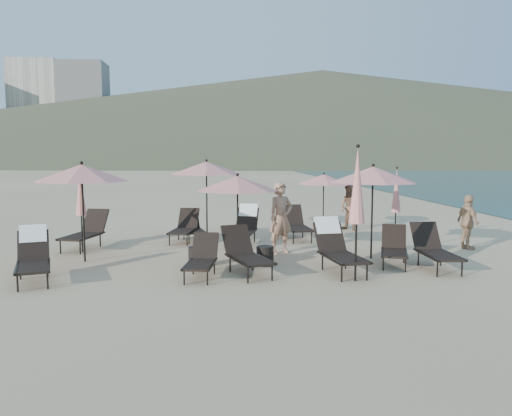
{
  "coord_description": "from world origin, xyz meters",
  "views": [
    {
      "loc": [
        -1.75,
        -10.93,
        2.63
      ],
      "look_at": [
        -0.78,
        3.5,
        1.1
      ],
      "focal_mm": 35.0,
      "sensor_mm": 36.0,
      "label": 1
    }
  ],
  "objects": [
    {
      "name": "lounger_5",
      "position": [
        3.17,
        0.21,
        0.47
      ],
      "size": [
        0.69,
        1.75,
        1.0
      ],
      "rotation": [
        0.0,
        0.0,
        -0.01
      ],
      "color": "black",
      "rests_on": "ground"
    },
    {
      "name": "volcanic_headland",
      "position": [
        71.37,
        302.62,
        26.49
      ],
      "size": [
        690.0,
        690.0,
        55.0
      ],
      "color": "brown",
      "rests_on": "ground"
    },
    {
      "name": "lounger_8",
      "position": [
        -2.92,
        4.32,
        0.45
      ],
      "size": [
        0.91,
        1.75,
        0.96
      ],
      "rotation": [
        0.0,
        0.0,
        -0.17
      ],
      "color": "black",
      "rests_on": "ground"
    },
    {
      "name": "hotel_skyline",
      "position": [
        -93.62,
        271.21,
        24.18
      ],
      "size": [
        109.0,
        82.0,
        55.0
      ],
      "color": "beige",
      "rests_on": "ground"
    },
    {
      "name": "lounger_2",
      "position": [
        -1.24,
        -0.01,
        0.47
      ],
      "size": [
        1.19,
        1.87,
        1.01
      ],
      "rotation": [
        0.0,
        0.0,
        0.33
      ],
      "color": "black",
      "rests_on": "ground"
    },
    {
      "name": "beachgoer_b",
      "position": [
        2.71,
        6.22,
        0.8
      ],
      "size": [
        0.96,
        0.99,
        1.6
      ],
      "primitive_type": "imported",
      "rotation": [
        0.0,
        0.0,
        -0.9
      ],
      "color": "#90634A",
      "rests_on": "ground"
    },
    {
      "name": "umbrella_open_0",
      "position": [
        -5.18,
        1.53,
        2.2
      ],
      "size": [
        2.31,
        2.31,
        2.49
      ],
      "color": "black",
      "rests_on": "ground"
    },
    {
      "name": "umbrella_open_2",
      "position": [
        2.04,
        1.43,
        2.14
      ],
      "size": [
        2.25,
        2.25,
        2.43
      ],
      "color": "black",
      "rests_on": "ground"
    },
    {
      "name": "umbrella_open_3",
      "position": [
        -2.27,
        5.36,
        2.22
      ],
      "size": [
        2.33,
        2.33,
        2.51
      ],
      "color": "black",
      "rests_on": "ground"
    },
    {
      "name": "lounger_10",
      "position": [
        0.56,
        4.49,
        0.48
      ],
      "size": [
        0.82,
        1.83,
        1.03
      ],
      "rotation": [
        0.0,
        0.0,
        0.08
      ],
      "color": "black",
      "rests_on": "ground"
    },
    {
      "name": "beachgoer_a",
      "position": [
        -0.19,
        2.28,
        0.96
      ],
      "size": [
        0.83,
        0.7,
        1.92
      ],
      "primitive_type": "imported",
      "rotation": [
        0.0,
        0.0,
        0.42
      ],
      "color": "#AC7A5D",
      "rests_on": "ground"
    },
    {
      "name": "umbrella_closed_1",
      "position": [
        3.28,
        3.17,
        1.6
      ],
      "size": [
        0.27,
        0.27,
        2.3
      ],
      "color": "black",
      "rests_on": "ground"
    },
    {
      "name": "lounger_0",
      "position": [
        -5.75,
        -0.29,
        0.52
      ],
      "size": [
        1.16,
        1.87,
        1.1
      ],
      "rotation": [
        0.0,
        0.0,
        0.33
      ],
      "color": "black",
      "rests_on": "ground"
    },
    {
      "name": "umbrella_open_1",
      "position": [
        -1.38,
        1.37,
        1.94
      ],
      "size": [
        2.04,
        2.04,
        2.19
      ],
      "color": "black",
      "rests_on": "ground"
    },
    {
      "name": "lounger_9",
      "position": [
        -1.1,
        3.88,
        0.54
      ],
      "size": [
        1.07,
        1.91,
        1.13
      ],
      "rotation": [
        0.0,
        0.0,
        -0.25
      ],
      "color": "black",
      "rests_on": "ground"
    },
    {
      "name": "umbrella_open_4",
      "position": [
        1.74,
        6.08,
        1.81
      ],
      "size": [
        1.9,
        1.9,
        2.04
      ],
      "color": "black",
      "rests_on": "ground"
    },
    {
      "name": "umbrella_closed_2",
      "position": [
        -5.56,
        2.72,
        1.65
      ],
      "size": [
        0.28,
        0.28,
        2.37
      ],
      "color": "black",
      "rests_on": "ground"
    },
    {
      "name": "side_table_1",
      "position": [
        -0.74,
        0.79,
        0.23
      ],
      "size": [
        0.42,
        0.42,
        0.46
      ],
      "primitive_type": "cylinder",
      "color": "black",
      "rests_on": "ground"
    },
    {
      "name": "lounger_7",
      "position": [
        -2.69,
        4.54,
        0.41
      ],
      "size": [
        0.92,
        1.61,
        0.87
      ],
      "rotation": [
        0.0,
        0.0,
        0.24
      ],
      "color": "black",
      "rests_on": "ground"
    },
    {
      "name": "lounger_4",
      "position": [
        2.37,
        0.68,
        0.42
      ],
      "size": [
        1.05,
        1.67,
        0.9
      ],
      "rotation": [
        0.0,
        0.0,
        -0.32
      ],
      "color": "black",
      "rests_on": "ground"
    },
    {
      "name": "beachgoer_c",
      "position": [
        5.1,
        2.47,
        0.77
      ],
      "size": [
        0.48,
        0.94,
        1.55
      ],
      "primitive_type": "imported",
      "rotation": [
        0.0,
        0.0,
        1.69
      ],
      "color": "tan",
      "rests_on": "ground"
    },
    {
      "name": "ground",
      "position": [
        0.0,
        0.0,
        0.0
      ],
      "size": [
        800.0,
        800.0,
        0.0
      ],
      "primitive_type": "plane",
      "color": "#D6BA8C",
      "rests_on": "ground"
    },
    {
      "name": "umbrella_closed_0",
      "position": [
        1.02,
        -0.83,
        1.99
      ],
      "size": [
        0.33,
        0.33,
        2.86
      ],
      "color": "black",
      "rests_on": "ground"
    },
    {
      "name": "lounger_6",
      "position": [
        -5.63,
        3.35,
        0.49
      ],
      "size": [
        1.09,
        1.93,
        1.05
      ],
      "rotation": [
        0.0,
        0.0,
        -0.23
      ],
      "color": "black",
      "rests_on": "ground"
    },
    {
      "name": "lounger_3",
      "position": [
        0.84,
        0.1,
        0.56
      ],
      "size": [
        0.97,
        1.96,
        1.17
      ],
      "rotation": [
        0.0,
        0.0,
        0.16
      ],
      "color": "black",
      "rests_on": "ground"
    },
    {
      "name": "lounger_1",
      "position": [
        -2.21,
        -0.24,
        0.41
      ],
      "size": [
        0.78,
        1.59,
        0.88
      ],
      "rotation": [
        0.0,
        0.0,
        -0.13
      ],
      "color": "black",
      "rests_on": "ground"
    },
    {
      "name": "side_table_0",
      "position": [
        -2.37,
        0.75,
        0.24
      ],
      "size": [
        0.4,
        0.4,
        0.47
      ],
      "primitive_type": "cylinder",
      "color": "black",
      "rests_on": "ground"
    }
  ]
}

